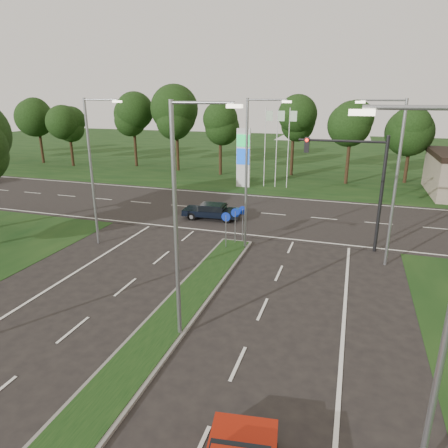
% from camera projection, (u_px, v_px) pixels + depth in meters
% --- Properties ---
extents(verge_far, '(160.00, 50.00, 0.02)m').
position_uv_depth(verge_far, '(307.00, 159.00, 60.54)').
color(verge_far, black).
rests_on(verge_far, ground).
extents(cross_road, '(160.00, 12.00, 0.02)m').
position_uv_depth(cross_road, '(261.00, 213.00, 32.47)').
color(cross_road, black).
rests_on(cross_road, ground).
extents(median_kerb, '(2.00, 26.00, 0.12)m').
position_uv_depth(median_kerb, '(137.00, 360.00, 14.34)').
color(median_kerb, slate).
rests_on(median_kerb, ground).
extents(streetlight_median_near, '(2.53, 0.22, 9.00)m').
position_uv_depth(streetlight_median_near, '(180.00, 214.00, 14.31)').
color(streetlight_median_near, gray).
rests_on(streetlight_median_near, ground).
extents(streetlight_median_far, '(2.53, 0.22, 9.00)m').
position_uv_depth(streetlight_median_far, '(250.00, 168.00, 23.37)').
color(streetlight_median_far, gray).
rests_on(streetlight_median_far, ground).
extents(streetlight_left_far, '(2.53, 0.22, 9.00)m').
position_uv_depth(streetlight_left_far, '(94.00, 165.00, 24.28)').
color(streetlight_left_far, gray).
rests_on(streetlight_left_far, ground).
extents(streetlight_right_far, '(2.53, 0.22, 9.00)m').
position_uv_depth(streetlight_right_far, '(393.00, 176.00, 21.09)').
color(streetlight_right_far, gray).
rests_on(streetlight_right_far, ground).
extents(streetlight_right_near, '(2.53, 0.22, 9.00)m').
position_uv_depth(streetlight_right_near, '(443.00, 297.00, 8.41)').
color(streetlight_right_near, gray).
rests_on(streetlight_right_near, ground).
extents(traffic_signal, '(5.10, 0.42, 7.00)m').
position_uv_depth(traffic_signal, '(360.00, 175.00, 23.50)').
color(traffic_signal, black).
rests_on(traffic_signal, ground).
extents(median_signs, '(1.16, 1.76, 2.38)m').
position_uv_depth(median_signs, '(235.00, 219.00, 25.06)').
color(median_signs, gray).
rests_on(median_signs, ground).
extents(gas_pylon, '(5.80, 1.26, 8.00)m').
position_uv_depth(gas_pylon, '(245.00, 156.00, 40.79)').
color(gas_pylon, silver).
rests_on(gas_pylon, ground).
extents(treeline_far, '(6.00, 6.00, 9.90)m').
position_uv_depth(treeline_far, '(295.00, 117.00, 44.77)').
color(treeline_far, black).
rests_on(treeline_far, ground).
extents(navy_sedan, '(4.40, 2.01, 1.18)m').
position_uv_depth(navy_sedan, '(212.00, 211.00, 30.77)').
color(navy_sedan, black).
rests_on(navy_sedan, ground).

